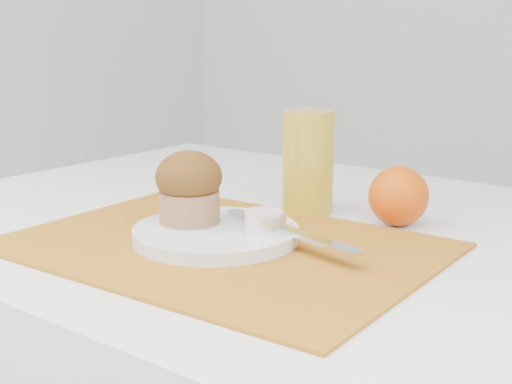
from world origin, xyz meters
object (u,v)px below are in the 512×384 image
Objects in this scene: juice_glass at (308,162)px; muffin at (189,187)px; orange at (399,196)px; plate at (216,234)px.

juice_glass is 0.20m from muffin.
muffin is at bearing -130.30° from orange.
orange is 0.82× the size of muffin.
plate is at bearing -123.12° from orange.
juice_glass reaches higher than orange.
muffin is (-0.05, -0.20, -0.01)m from juice_glass.
plate is 2.54× the size of orange.
plate is 0.07m from muffin.
muffin is (-0.18, -0.21, 0.03)m from orange.
muffin is at bearing -178.58° from plate.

